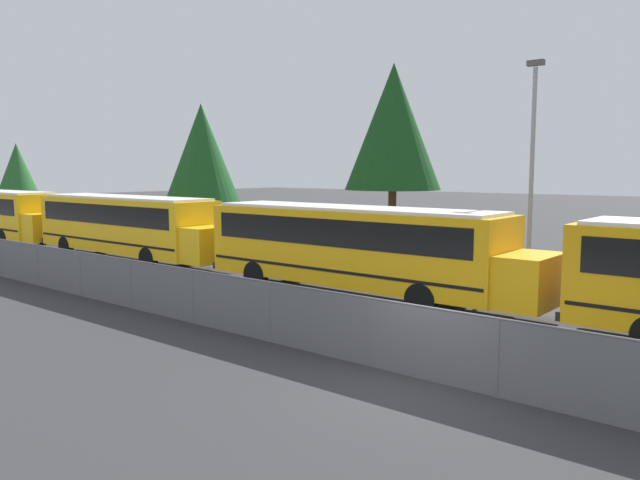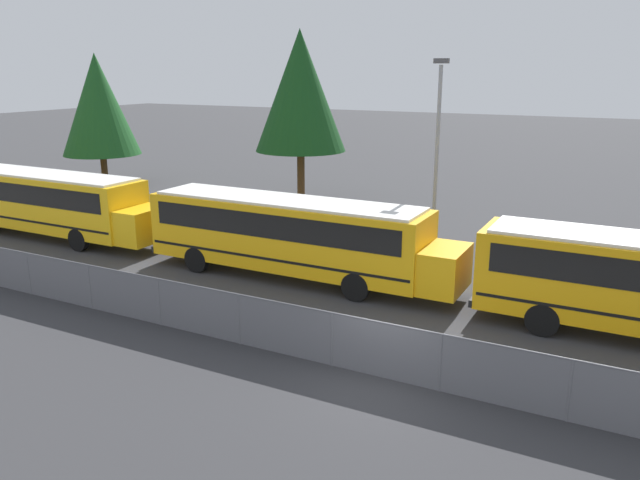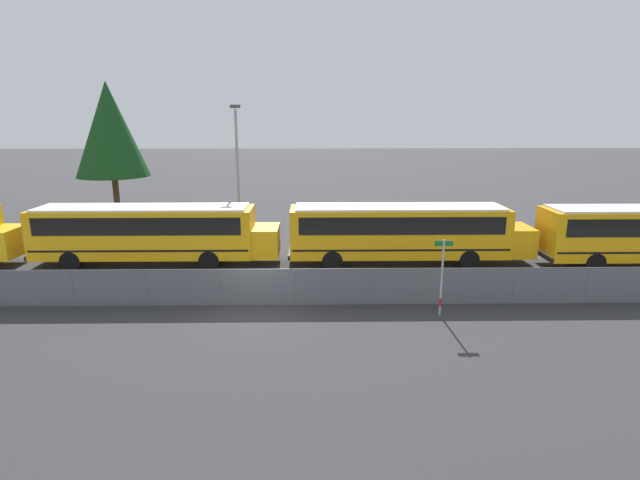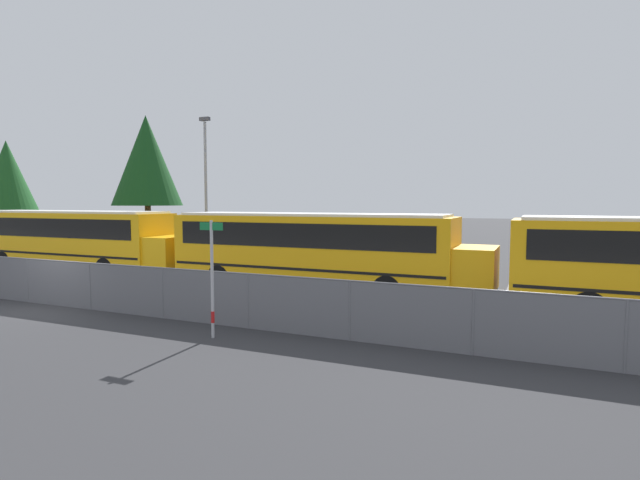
{
  "view_description": "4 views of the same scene",
  "coord_description": "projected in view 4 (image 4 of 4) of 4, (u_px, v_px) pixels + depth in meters",
  "views": [
    {
      "loc": [
        6.23,
        -11.04,
        4.34
      ],
      "look_at": [
        -8.11,
        6.32,
        1.79
      ],
      "focal_mm": 35.0,
      "sensor_mm": 36.0,
      "label": 1
    },
    {
      "loc": [
        5.38,
        -13.87,
        7.81
      ],
      "look_at": [
        -4.24,
        4.54,
        2.1
      ],
      "focal_mm": 35.0,
      "sensor_mm": 36.0,
      "label": 2
    },
    {
      "loc": [
        2.23,
        -19.36,
        7.62
      ],
      "look_at": [
        2.61,
        4.63,
        1.6
      ],
      "focal_mm": 28.0,
      "sensor_mm": 36.0,
      "label": 3
    },
    {
      "loc": [
        14.9,
        -11.7,
        3.53
      ],
      "look_at": [
        7.4,
        5.24,
        2.11
      ],
      "focal_mm": 28.0,
      "sensor_mm": 36.0,
      "label": 4
    }
  ],
  "objects": [
    {
      "name": "street_sign",
      "position": [
        212.0,
        276.0,
        12.83
      ],
      "size": [
        0.7,
        0.09,
        3.05
      ],
      "color": "#B7B7BC",
      "rests_on": "ground_plane"
    },
    {
      "name": "school_bus_3",
      "position": [
        75.0,
        236.0,
        24.68
      ],
      "size": [
        12.61,
        2.51,
        3.09
      ],
      "color": "#EDA80F",
      "rests_on": "ground_plane"
    },
    {
      "name": "tree_1",
      "position": [
        7.0,
        179.0,
        43.52
      ],
      "size": [
        5.18,
        5.18,
        8.86
      ],
      "color": "#51381E",
      "rests_on": "ground_plane"
    },
    {
      "name": "light_pole",
      "position": [
        206.0,
        185.0,
        27.94
      ],
      "size": [
        0.6,
        0.24,
        8.22
      ],
      "color": "gray",
      "rests_on": "ground_plane"
    },
    {
      "name": "fence",
      "position": [
        58.0,
        283.0,
        16.89
      ],
      "size": [
        117.61,
        0.07,
        1.56
      ],
      "color": "#9EA0A5",
      "rests_on": "ground_plane"
    },
    {
      "name": "tree_3",
      "position": [
        147.0,
        161.0,
        37.42
      ],
      "size": [
        5.18,
        5.18,
        9.99
      ],
      "color": "#51381E",
      "rests_on": "ground_plane"
    },
    {
      "name": "ground_plane",
      "position": [
        59.0,
        306.0,
        16.95
      ],
      "size": [
        200.0,
        200.0,
        0.0
      ],
      "primitive_type": "plane",
      "color": "#38383A"
    },
    {
      "name": "school_bus_4",
      "position": [
        316.0,
        245.0,
        19.32
      ],
      "size": [
        12.61,
        2.51,
        3.09
      ],
      "color": "orange",
      "rests_on": "ground_plane"
    }
  ]
}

